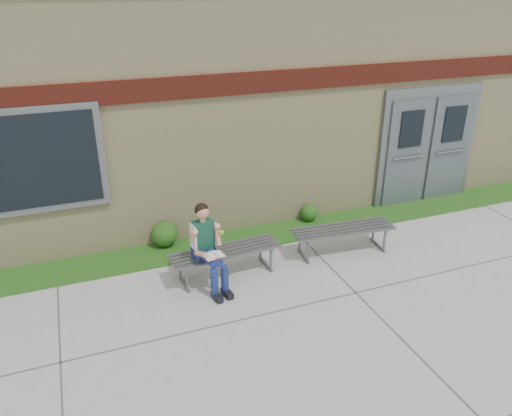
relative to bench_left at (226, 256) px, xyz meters
name	(u,v)px	position (x,y,z in m)	size (l,w,h in m)	color
ground	(309,330)	(0.59, -1.63, -0.33)	(80.00, 80.00, 0.00)	#9E9E99
grass_strip	(242,240)	(0.59, 0.97, -0.32)	(16.00, 0.80, 0.02)	#144913
school_building	(187,83)	(0.59, 4.36, 1.77)	(16.20, 6.22, 4.20)	beige
bench_left	(226,256)	(0.00, 0.00, 0.00)	(1.69, 0.57, 0.43)	slate
bench_right	(343,234)	(2.00, 0.00, 0.00)	(1.71, 0.60, 0.44)	slate
girl	(208,246)	(-0.32, -0.19, 0.33)	(0.49, 0.78, 1.27)	navy
shrub_mid	(164,234)	(-0.68, 1.22, -0.10)	(0.43, 0.43, 0.43)	#144913
shrub_east	(309,213)	(2.01, 1.22, -0.16)	(0.31, 0.31, 0.31)	#144913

